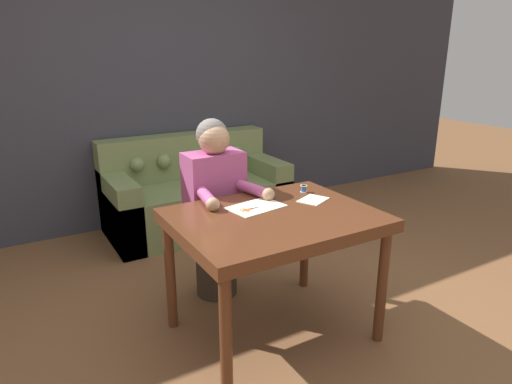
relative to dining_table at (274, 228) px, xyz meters
name	(u,v)px	position (x,y,z in m)	size (l,w,h in m)	color
ground_plane	(291,329)	(0.11, -0.03, -0.68)	(16.00, 16.00, 0.00)	brown
wall_back	(157,86)	(0.11, 2.22, 0.62)	(8.00, 0.06, 2.60)	#383842
dining_table	(274,228)	(0.00, 0.00, 0.00)	(1.11, 0.86, 0.76)	#562D19
couch	(195,195)	(0.28, 1.82, -0.37)	(1.63, 0.79, 0.86)	olive
person	(215,210)	(-0.09, 0.59, -0.06)	(0.45, 0.55, 1.22)	#33281E
pattern_paper_main	(256,207)	(-0.03, 0.15, 0.09)	(0.35, 0.26, 0.00)	beige
pattern_paper_offcut	(313,200)	(0.33, 0.09, 0.09)	(0.22, 0.20, 0.00)	beige
scissors	(250,209)	(-0.08, 0.13, 0.09)	(0.20, 0.08, 0.01)	silver
thread_spool	(304,189)	(0.38, 0.24, 0.11)	(0.04, 0.04, 0.05)	#3366B2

